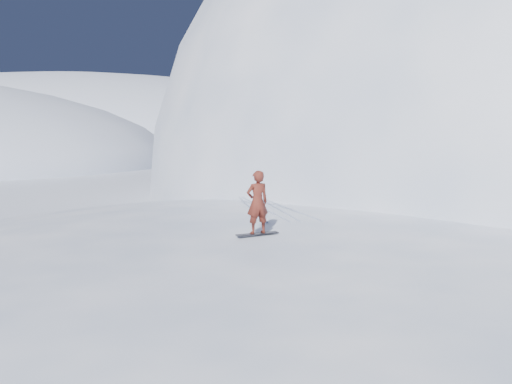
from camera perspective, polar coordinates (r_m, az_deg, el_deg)
ground at (r=14.90m, az=2.46°, el=-14.15°), size 400.00×400.00×0.00m
near_ridge at (r=17.81m, az=4.92°, el=-10.50°), size 36.00×28.00×4.80m
peak_shoulder at (r=36.02m, az=15.83°, el=-1.56°), size 28.00×24.00×18.00m
far_ridge_c at (r=129.87m, az=-19.72°, el=4.65°), size 140.00×90.00×36.00m
wind_bumps at (r=16.85m, az=-0.07°, el=-11.53°), size 16.00×14.40×1.00m
snowboard at (r=14.50m, az=0.16°, el=-4.79°), size 1.29×0.70×0.02m
snowboarder at (r=14.33m, az=0.16°, el=-1.17°), size 0.78×0.65×1.83m
board_tracks at (r=19.14m, az=1.53°, el=-1.75°), size 2.78×5.94×0.04m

